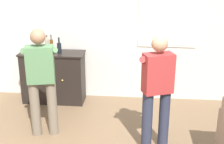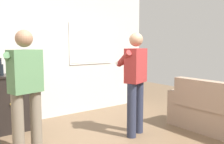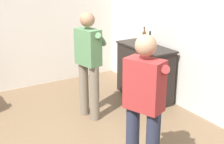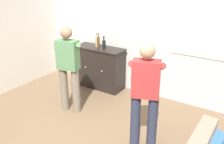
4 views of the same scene
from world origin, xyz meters
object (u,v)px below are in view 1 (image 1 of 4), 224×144
Objects in this scene: person_standing_left at (41,78)px; bottle_liquor_amber at (52,46)px; sideboard_cabinet at (54,77)px; bottle_spirits_clear at (47,45)px; person_standing_right at (157,88)px; bottle_wine_green at (59,48)px.

bottle_liquor_amber is at bearing 97.60° from person_standing_left.
bottle_liquor_amber reaches higher than sideboard_cabinet.
person_standing_left is (0.26, -1.23, -0.17)m from bottle_spirits_clear.
person_standing_right is (1.87, -1.43, 0.45)m from sideboard_cabinet.
bottle_spirits_clear reaches higher than sideboard_cabinet.
bottle_wine_green is at bearing 90.92° from person_standing_left.
sideboard_cabinet is 3.46× the size of bottle_liquor_amber.
person_standing_left is at bearing -82.40° from bottle_liquor_amber.
bottle_liquor_amber is at bearing -34.68° from bottle_spirits_clear.
person_standing_right is (1.70, -0.22, 0.00)m from person_standing_left.
bottle_wine_green is at bearing 7.53° from bottle_liquor_amber.
bottle_wine_green is 0.17× the size of person_standing_left.
bottle_spirits_clear is 0.19× the size of person_standing_left.
bottle_liquor_amber is 0.21× the size of person_standing_right.
bottle_spirits_clear is 2.45m from person_standing_right.
person_standing_left is (0.02, -1.18, -0.15)m from bottle_wine_green.
bottle_wine_green reaches higher than sideboard_cabinet.
person_standing_right reaches higher than bottle_liquor_amber.
person_standing_left is at bearing 172.46° from person_standing_right.
bottle_spirits_clear is at bearing 101.77° from person_standing_left.
bottle_wine_green is at bearing -9.79° from sideboard_cabinet.
bottle_spirits_clear is at bearing 145.32° from bottle_liquor_amber.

